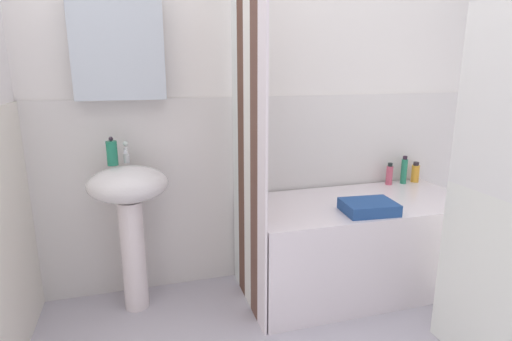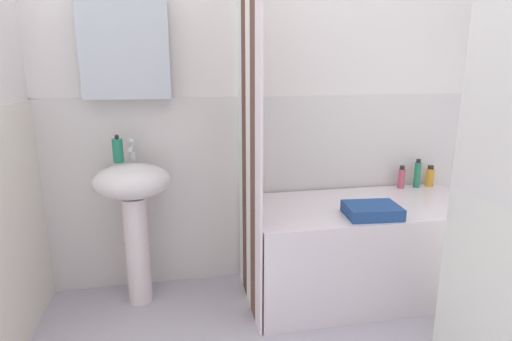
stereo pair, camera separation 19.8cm
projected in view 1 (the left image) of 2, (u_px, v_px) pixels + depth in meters
wall_back_tiled at (276, 105)px, 2.64m from camera, size 3.60×0.18×2.40m
sink at (130, 206)px, 2.29m from camera, size 0.44×0.34×0.85m
faucet at (126, 153)px, 2.30m from camera, size 0.03×0.12×0.12m
soap_dispenser at (112, 153)px, 2.25m from camera, size 0.06×0.06×0.16m
bathtub at (357, 244)px, 2.61m from camera, size 1.41×0.67×0.57m
shower_curtain at (248, 138)px, 2.24m from camera, size 0.01×0.67×2.00m
body_wash_bottle at (415, 173)px, 2.95m from camera, size 0.06×0.06×0.15m
lotion_bottle at (404, 171)px, 2.90m from camera, size 0.04×0.04×0.20m
conditioner_bottle at (389, 175)px, 2.88m from camera, size 0.05×0.05×0.16m
towel_folded at (369, 207)px, 2.33m from camera, size 0.31×0.25×0.07m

